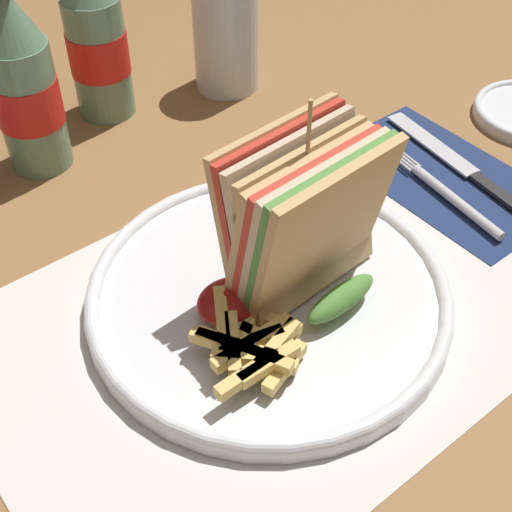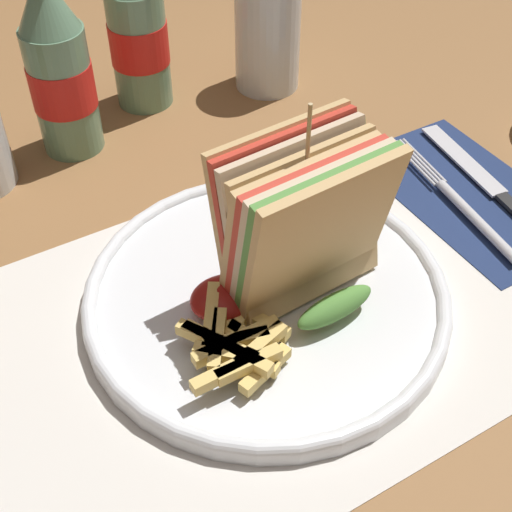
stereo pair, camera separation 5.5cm
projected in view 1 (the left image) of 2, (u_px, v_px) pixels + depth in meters
name	position (u px, v px, depth m)	size (l,w,h in m)	color
ground_plane	(258.00, 309.00, 0.57)	(4.00, 4.00, 0.00)	olive
placemat	(261.00, 324.00, 0.55)	(0.44, 0.32, 0.00)	silver
plate_main	(272.00, 297.00, 0.56)	(0.29, 0.29, 0.02)	white
club_sandwich	(305.00, 221.00, 0.52)	(0.13, 0.10, 0.16)	tan
fries_pile	(250.00, 344.00, 0.50)	(0.09, 0.10, 0.02)	#E5C166
ketchup_blob	(230.00, 300.00, 0.53)	(0.05, 0.04, 0.02)	maroon
napkin	(443.00, 176.00, 0.68)	(0.13, 0.21, 0.00)	navy
fork	(442.00, 190.00, 0.66)	(0.04, 0.19, 0.01)	silver
knife	(461.00, 165.00, 0.69)	(0.04, 0.20, 0.00)	black
coke_bottle_near	(23.00, 83.00, 0.64)	(0.06, 0.06, 0.20)	slate
coke_bottle_far	(96.00, 35.00, 0.71)	(0.06, 0.06, 0.20)	slate
glass_near	(226.00, 37.00, 0.77)	(0.07, 0.07, 0.12)	silver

